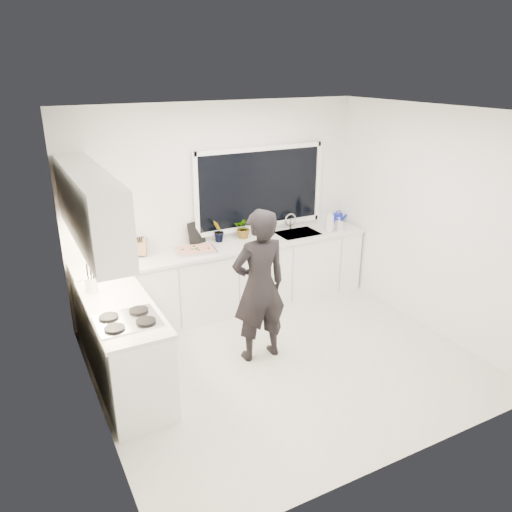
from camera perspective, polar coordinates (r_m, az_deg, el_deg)
floor at (r=5.74m, az=3.29°, el=-11.90°), size 4.00×3.50×0.02m
wall_back at (r=6.63m, az=-4.29°, el=5.59°), size 4.00×0.02×2.70m
wall_left at (r=4.50m, az=-18.93°, el=-3.17°), size 0.02×3.50×2.70m
wall_right at (r=6.36m, az=19.34°, el=3.78°), size 0.02×3.50×2.70m
ceiling at (r=4.84m, az=3.98°, el=16.25°), size 4.00×3.50×0.02m
window at (r=6.80m, az=0.46°, el=7.78°), size 1.80×0.02×1.00m
base_cabinets_back at (r=6.67m, az=-3.01°, el=-2.60°), size 3.92×0.58×0.88m
base_cabinets_left at (r=5.27m, az=-14.74°, el=-10.17°), size 0.58×1.60×0.88m
countertop_back at (r=6.49m, az=-3.05°, el=1.09°), size 3.94×0.62×0.04m
countertop_left at (r=5.05m, az=-15.22°, el=-5.69°), size 0.62×1.60×0.04m
upper_cabinets at (r=5.03m, az=-18.50°, el=5.44°), size 0.34×2.10×0.70m
sink at (r=6.98m, az=4.78°, el=2.24°), size 0.58×0.42×0.14m
faucet at (r=7.09m, az=3.96°, el=3.93°), size 0.03×0.03×0.22m
stovetop at (r=4.73m, az=-14.51°, el=-7.09°), size 0.56×0.48×0.03m
person at (r=5.40m, az=0.38°, el=-3.47°), size 0.64×0.42×1.74m
pizza_tray at (r=6.29m, az=-6.93°, el=0.64°), size 0.54×0.43×0.03m
pizza at (r=6.28m, az=-6.93°, el=0.79°), size 0.49×0.38×0.01m
watering_can at (r=7.51m, az=9.35°, el=4.31°), size 0.14×0.14×0.13m
paper_towel_roll at (r=6.15m, az=-14.73°, el=0.74°), size 0.13×0.13×0.26m
knife_block at (r=6.23m, az=-12.99°, el=0.99°), size 0.16×0.14×0.22m
utensil_crock at (r=5.39m, az=-18.28°, el=-3.14°), size 0.15×0.15×0.16m
picture_frame_large at (r=6.27m, az=-14.97°, el=1.23°), size 0.21×0.11×0.28m
picture_frame_small at (r=6.52m, az=-6.82°, el=2.66°), size 0.24×0.10×0.30m
herb_plants at (r=6.68m, az=-1.68°, el=3.22°), size 0.95×0.33×0.30m
soap_bottles at (r=7.05m, az=8.64°, el=3.96°), size 0.28×0.15×0.33m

